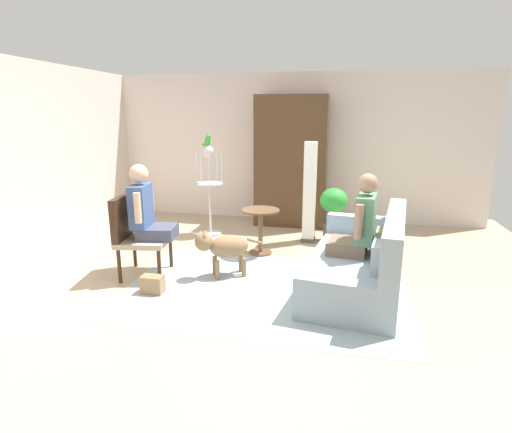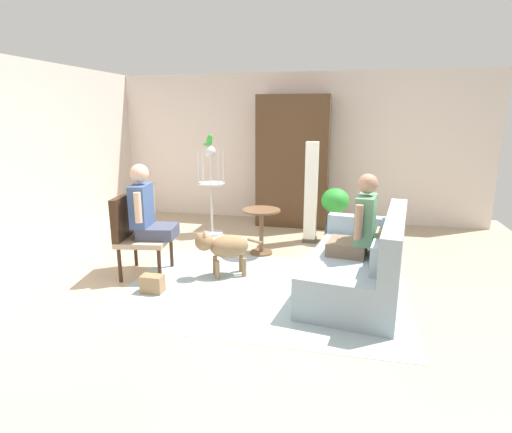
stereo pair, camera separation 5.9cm
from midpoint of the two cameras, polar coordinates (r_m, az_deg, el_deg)
name	(u,v)px [view 1 (the left image)]	position (r m, az deg, el deg)	size (l,w,h in m)	color
ground_plane	(250,282)	(4.73, -1.14, -9.16)	(7.44, 7.44, 0.00)	tan
back_wall	(288,148)	(7.41, 4.24, 9.52)	(6.80, 0.12, 2.57)	silver
left_wall	(17,161)	(6.17, -30.64, 6.73)	(0.12, 6.65, 2.57)	silver
area_rug	(264,290)	(4.52, 0.74, -10.24)	(3.02, 2.16, 0.01)	#9EB2B7
couch	(362,264)	(4.55, 14.24, -6.46)	(1.16, 1.89, 0.88)	#8EA0AD
armchair	(134,229)	(4.99, -16.97, -1.72)	(0.65, 0.70, 0.96)	#382316
person_on_couch	(360,224)	(4.39, 13.90, -0.96)	(0.51, 0.56, 0.86)	#75604D
person_on_armchair	(146,210)	(4.88, -15.39, 0.94)	(0.53, 0.54, 0.86)	#42475B
round_end_table	(260,225)	(5.54, 0.33, -1.19)	(0.51, 0.51, 0.63)	brown
dog	(224,247)	(4.80, -4.86, -4.20)	(0.73, 0.47, 0.58)	olive
bird_cage_stand	(209,187)	(6.45, -6.78, 4.07)	(0.43, 0.43, 1.40)	silver
parrot	(208,140)	(6.36, -7.03, 10.52)	(0.17, 0.10, 0.18)	green
potted_plant	(333,208)	(6.21, 10.47, 1.16)	(0.41, 0.41, 0.81)	#4C5156
column_lamp	(310,193)	(6.07, 7.21, 3.23)	(0.20, 0.20, 1.49)	#4C4742
armoire_cabinet	(291,162)	(7.01, 4.69, 7.65)	(1.19, 0.56, 2.18)	#4C331E
handbag	(153,285)	(4.57, -14.59, -9.17)	(0.24, 0.15, 0.19)	#99724C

